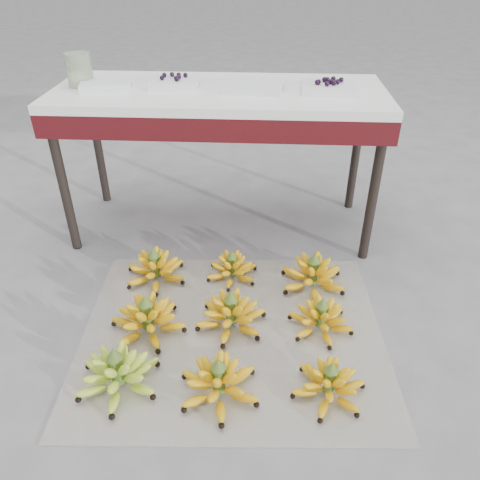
# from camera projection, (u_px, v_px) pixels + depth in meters

# --- Properties ---
(ground) EXTENTS (60.00, 60.00, 0.00)m
(ground) POSITION_uv_depth(u_px,v_px,m) (229.00, 342.00, 1.93)
(ground) COLOR slate
(ground) RESTS_ON ground
(newspaper_mat) EXTENTS (1.30, 1.11, 0.01)m
(newspaper_mat) POSITION_uv_depth(u_px,v_px,m) (233.00, 333.00, 1.97)
(newspaper_mat) COLOR white
(newspaper_mat) RESTS_ON ground
(bunch_front_left) EXTENTS (0.39, 0.39, 0.19)m
(bunch_front_left) POSITION_uv_depth(u_px,v_px,m) (118.00, 373.00, 1.70)
(bunch_front_left) COLOR #84B928
(bunch_front_left) RESTS_ON newspaper_mat
(bunch_front_center) EXTENTS (0.36, 0.36, 0.18)m
(bunch_front_center) POSITION_uv_depth(u_px,v_px,m) (219.00, 382.00, 1.67)
(bunch_front_center) COLOR #F7C400
(bunch_front_center) RESTS_ON newspaper_mat
(bunch_front_right) EXTENTS (0.28, 0.28, 0.16)m
(bunch_front_right) POSITION_uv_depth(u_px,v_px,m) (329.00, 384.00, 1.67)
(bunch_front_right) COLOR #F7C400
(bunch_front_right) RESTS_ON newspaper_mat
(bunch_mid_left) EXTENTS (0.35, 0.35, 0.19)m
(bunch_mid_left) POSITION_uv_depth(u_px,v_px,m) (148.00, 319.00, 1.94)
(bunch_mid_left) COLOR #F7C400
(bunch_mid_left) RESTS_ON newspaper_mat
(bunch_mid_center) EXTENTS (0.34, 0.34, 0.18)m
(bunch_mid_center) POSITION_uv_depth(u_px,v_px,m) (231.00, 314.00, 1.97)
(bunch_mid_center) COLOR #F7C400
(bunch_mid_center) RESTS_ON newspaper_mat
(bunch_mid_right) EXTENTS (0.33, 0.33, 0.16)m
(bunch_mid_right) POSITION_uv_depth(u_px,v_px,m) (321.00, 319.00, 1.95)
(bunch_mid_right) COLOR #F7C400
(bunch_mid_right) RESTS_ON newspaper_mat
(bunch_back_left) EXTENTS (0.36, 0.36, 0.18)m
(bunch_back_left) POSITION_uv_depth(u_px,v_px,m) (155.00, 269.00, 2.24)
(bunch_back_left) COLOR #F7C400
(bunch_back_left) RESTS_ON newspaper_mat
(bunch_back_center) EXTENTS (0.25, 0.25, 0.15)m
(bunch_back_center) POSITION_uv_depth(u_px,v_px,m) (232.00, 269.00, 2.25)
(bunch_back_center) COLOR #F7C400
(bunch_back_center) RESTS_ON newspaper_mat
(bunch_back_right) EXTENTS (0.33, 0.33, 0.19)m
(bunch_back_right) POSITION_uv_depth(u_px,v_px,m) (313.00, 275.00, 2.19)
(bunch_back_right) COLOR #F7C400
(bunch_back_right) RESTS_ON newspaper_mat
(vendor_table) EXTENTS (1.63, 0.65, 0.78)m
(vendor_table) POSITION_uv_depth(u_px,v_px,m) (220.00, 107.00, 2.33)
(vendor_table) COLOR black
(vendor_table) RESTS_ON ground
(tray_far_left) EXTENTS (0.26, 0.21, 0.04)m
(tray_far_left) POSITION_uv_depth(u_px,v_px,m) (106.00, 85.00, 2.26)
(tray_far_left) COLOR silver
(tray_far_left) RESTS_ON vendor_table
(tray_left) EXTENTS (0.24, 0.18, 0.06)m
(tray_left) POSITION_uv_depth(u_px,v_px,m) (174.00, 83.00, 2.29)
(tray_left) COLOR silver
(tray_left) RESTS_ON vendor_table
(tray_right) EXTENTS (0.30, 0.23, 0.04)m
(tray_right) POSITION_uv_depth(u_px,v_px,m) (253.00, 86.00, 2.24)
(tray_right) COLOR silver
(tray_right) RESTS_ON vendor_table
(tray_far_right) EXTENTS (0.25, 0.18, 0.06)m
(tray_far_right) POSITION_uv_depth(u_px,v_px,m) (328.00, 87.00, 2.21)
(tray_far_right) COLOR silver
(tray_far_right) RESTS_ON vendor_table
(glass_jar) EXTENTS (0.13, 0.13, 0.15)m
(glass_jar) POSITION_uv_depth(u_px,v_px,m) (79.00, 70.00, 2.28)
(glass_jar) COLOR beige
(glass_jar) RESTS_ON vendor_table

